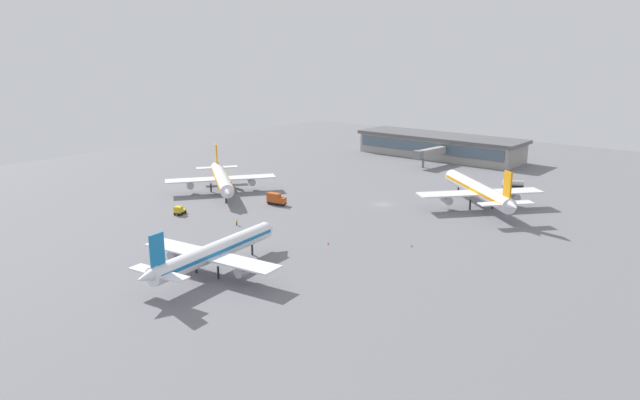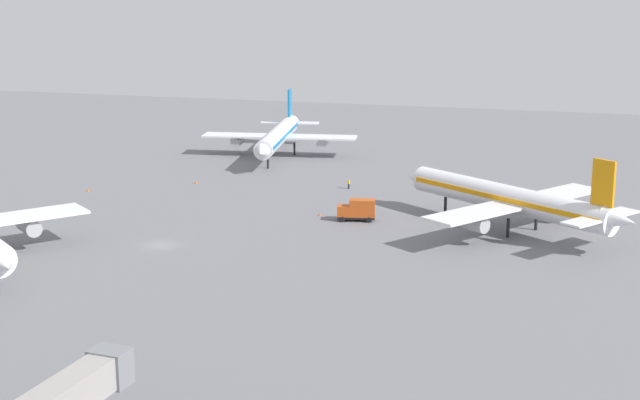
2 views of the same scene
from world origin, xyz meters
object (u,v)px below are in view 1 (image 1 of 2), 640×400
airplane_distant (478,190)px  safety_cone_near_gate (289,208)px  safety_cone_mid_apron (412,245)px  airplane_taxiing (214,252)px  catering_truck (276,199)px  baggage_tug (179,210)px  ground_crew_worker (237,222)px  safety_cone_far_side (328,243)px  fuel_truck (513,184)px  airplane_at_gate (221,178)px

airplane_distant → safety_cone_near_gate: size_ratio=60.50×
airplane_distant → safety_cone_mid_apron: (-3.72, 41.08, -4.57)m
airplane_taxiing → airplane_distant: 81.28m
catering_truck → safety_cone_near_gate: 6.57m
baggage_tug → safety_cone_mid_apron: size_ratio=6.12×
ground_crew_worker → safety_cone_far_side: 27.12m
baggage_tug → safety_cone_near_gate: bearing=118.6°
airplane_distant → safety_cone_mid_apron: 41.50m
catering_truck → safety_cone_mid_apron: bearing=-18.5°
baggage_tug → fuel_truck: 103.65m
airplane_taxiing → safety_cone_far_side: 28.51m
airplane_at_gate → airplane_taxiing: airplane_at_gate is taller
airplane_taxiing → baggage_tug: (39.52, -21.23, -3.15)m
safety_cone_near_gate → safety_cone_mid_apron: size_ratio=1.00×
ground_crew_worker → fuel_truck: bearing=39.7°
catering_truck → airplane_at_gate: bearing=171.2°
safety_cone_mid_apron → catering_truck: bearing=-8.1°
airplane_at_gate → baggage_tug: size_ratio=9.79×
catering_truck → baggage_tug: bearing=-128.3°
airplane_distant → ground_crew_worker: airplane_distant is taller
airplane_distant → fuel_truck: 29.40m
safety_cone_near_gate → safety_cone_far_side: (-27.11, 16.36, 0.00)m
airplane_taxiing → fuel_truck: size_ratio=5.99×
airplane_distant → airplane_taxiing: bearing=117.4°
safety_cone_near_gate → baggage_tug: bearing=50.1°
fuel_truck → airplane_taxiing: bearing=55.0°
fuel_truck → safety_cone_far_side: (10.07, 80.93, -1.09)m
airplane_at_gate → safety_cone_near_gate: (-28.71, 0.63, -4.34)m
airplane_at_gate → safety_cone_mid_apron: (-71.10, 6.28, -4.34)m
safety_cone_near_gate → catering_truck: bearing=-11.4°
airplane_distant → baggage_tug: 81.82m
safety_cone_far_side → airplane_distant: bearing=-102.6°
airplane_distant → safety_cone_far_side: airplane_distant is taller
fuel_truck → safety_cone_mid_apron: size_ratio=10.82×
safety_cone_far_side → ground_crew_worker: bearing=6.6°
safety_cone_far_side → safety_cone_mid_apron: bearing=-145.0°
ground_crew_worker → airplane_distant: bearing=28.4°
airplane_at_gate → airplane_taxiing: bearing=-6.5°
ground_crew_worker → safety_cone_near_gate: 19.51m
catering_truck → safety_cone_mid_apron: 49.19m
airplane_taxiing → safety_cone_near_gate: (20.62, -43.83, -4.00)m
airplane_at_gate → baggage_tug: 25.45m
airplane_distant → fuel_truck: size_ratio=5.59×
airplane_at_gate → ground_crew_worker: size_ratio=21.54×
airplane_at_gate → airplane_distant: (-67.38, -34.80, 0.24)m
airplane_distant → safety_cone_mid_apron: size_ratio=60.50×
safety_cone_near_gate → safety_cone_far_side: 31.66m
airplane_at_gate → ground_crew_worker: airplane_at_gate is taller
airplane_taxiing → safety_cone_mid_apron: (-21.76, -38.17, -4.00)m
baggage_tug → fuel_truck: bearing=125.7°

